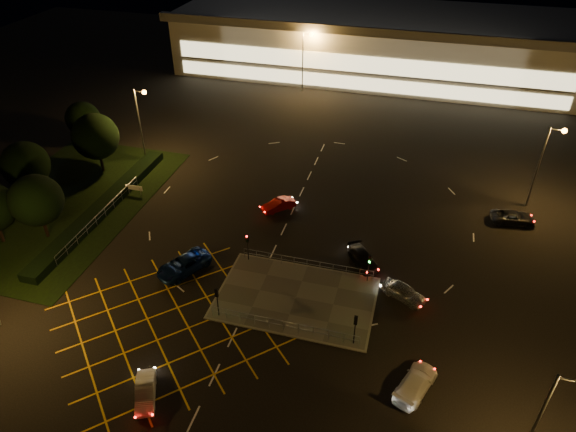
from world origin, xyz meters
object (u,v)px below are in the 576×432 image
(signal_sw, at_px, (217,296))
(car_queue_white, at_px, (145,392))
(car_approach_white, at_px, (416,383))
(car_far_dkgrey, at_px, (363,258))
(signal_nw, at_px, (247,242))
(car_left_blue, at_px, (184,265))
(signal_ne, at_px, (369,263))
(car_right_silver, at_px, (404,292))
(car_east_grey, at_px, (513,217))
(signal_se, at_px, (355,324))
(car_circ_red, at_px, (279,205))

(signal_sw, bearing_deg, car_queue_white, 76.93)
(signal_sw, relative_size, car_approach_white, 0.64)
(car_queue_white, bearing_deg, car_approach_white, -8.00)
(signal_sw, distance_m, car_far_dkgrey, 15.48)
(signal_nw, relative_size, car_far_dkgrey, 0.71)
(car_left_blue, bearing_deg, signal_ne, 38.60)
(car_left_blue, xyz_separation_m, car_right_silver, (21.05, 1.89, -0.05))
(signal_ne, xyz_separation_m, car_queue_white, (-14.15, -17.24, -1.72))
(car_queue_white, xyz_separation_m, car_east_grey, (28.29, 31.31, 0.02))
(car_east_grey, bearing_deg, signal_se, 138.98)
(car_left_blue, distance_m, car_circ_red, 14.08)
(signal_se, height_order, signal_nw, same)
(car_left_blue, relative_size, car_approach_white, 1.12)
(car_far_dkgrey, bearing_deg, signal_se, -120.46)
(signal_nw, distance_m, car_queue_white, 17.46)
(signal_sw, relative_size, car_left_blue, 0.57)
(signal_ne, height_order, car_far_dkgrey, signal_ne)
(car_far_dkgrey, bearing_deg, car_right_silver, -77.03)
(signal_se, xyz_separation_m, car_east_grey, (14.14, 22.06, -1.71))
(car_far_dkgrey, height_order, car_right_silver, car_right_silver)
(signal_ne, xyz_separation_m, car_circ_red, (-11.62, 9.56, -1.72))
(signal_nw, height_order, car_right_silver, signal_nw)
(signal_nw, xyz_separation_m, car_right_silver, (15.50, -1.32, -1.65))
(signal_nw, bearing_deg, car_approach_white, -32.89)
(signal_ne, height_order, car_left_blue, signal_ne)
(signal_se, height_order, car_far_dkgrey, signal_se)
(signal_ne, xyz_separation_m, car_east_grey, (14.14, 14.08, -1.71))
(signal_se, relative_size, car_far_dkgrey, 0.71)
(signal_sw, distance_m, car_left_blue, 7.50)
(car_right_silver, bearing_deg, signal_nw, 111.63)
(signal_nw, height_order, car_circ_red, signal_nw)
(signal_sw, relative_size, car_far_dkgrey, 0.71)
(signal_nw, bearing_deg, car_right_silver, -4.85)
(signal_ne, bearing_deg, car_approach_white, -64.83)
(car_far_dkgrey, relative_size, car_east_grey, 0.93)
(car_far_dkgrey, xyz_separation_m, car_east_grey, (14.97, 11.48, 0.02))
(car_circ_red, relative_size, car_east_grey, 0.83)
(signal_sw, bearing_deg, car_approach_white, 169.61)
(car_circ_red, bearing_deg, signal_sw, -45.55)
(signal_ne, height_order, car_queue_white, signal_ne)
(signal_se, relative_size, car_circ_red, 0.80)
(car_east_grey, bearing_deg, car_left_blue, 110.24)
(car_east_grey, bearing_deg, car_queue_white, 129.55)
(car_circ_red, bearing_deg, car_queue_white, -49.70)
(signal_ne, distance_m, car_circ_red, 15.15)
(car_queue_white, height_order, car_right_silver, car_right_silver)
(car_queue_white, height_order, car_east_grey, car_east_grey)
(signal_nw, xyz_separation_m, car_far_dkgrey, (11.17, 2.59, -1.73))
(car_circ_red, bearing_deg, car_right_silver, 9.96)
(car_queue_white, distance_m, car_circ_red, 26.92)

